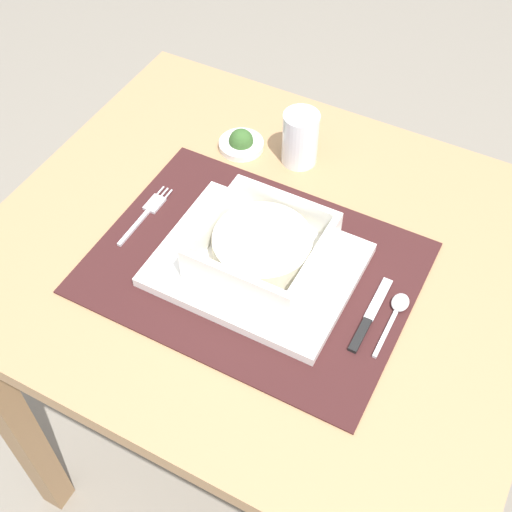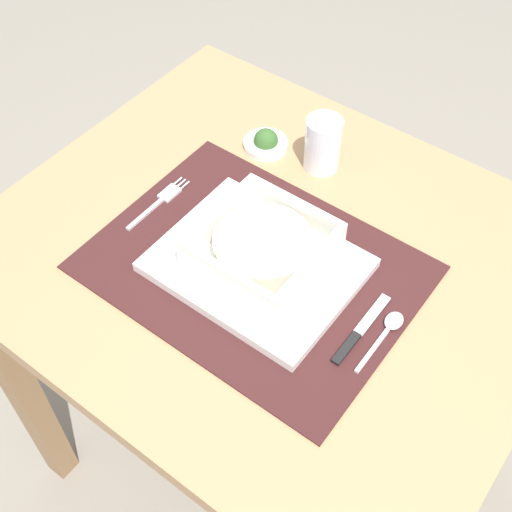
# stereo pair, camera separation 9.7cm
# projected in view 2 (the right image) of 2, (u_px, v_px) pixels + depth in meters

# --- Properties ---
(ground_plane) EXTENTS (6.00, 6.00, 0.00)m
(ground_plane) POSITION_uv_depth(u_px,v_px,m) (266.00, 456.00, 1.60)
(ground_plane) COLOR gray
(dining_table) EXTENTS (0.83, 0.70, 0.76)m
(dining_table) POSITION_uv_depth(u_px,v_px,m) (271.00, 298.00, 1.11)
(dining_table) COLOR #A37A51
(dining_table) RESTS_ON ground
(placemat) EXTENTS (0.46, 0.34, 0.00)m
(placemat) POSITION_uv_depth(u_px,v_px,m) (256.00, 268.00, 0.99)
(placemat) COLOR #381919
(placemat) RESTS_ON dining_table
(serving_plate) EXTENTS (0.28, 0.22, 0.02)m
(serving_plate) POSITION_uv_depth(u_px,v_px,m) (257.00, 265.00, 0.98)
(serving_plate) COLOR white
(serving_plate) RESTS_ON placemat
(porridge_bowl) EXTENTS (0.17, 0.17, 0.06)m
(porridge_bowl) POSITION_uv_depth(u_px,v_px,m) (263.00, 249.00, 0.96)
(porridge_bowl) COLOR white
(porridge_bowl) RESTS_ON serving_plate
(fork) EXTENTS (0.02, 0.14, 0.00)m
(fork) POSITION_uv_depth(u_px,v_px,m) (162.00, 199.00, 1.07)
(fork) COLOR silver
(fork) RESTS_ON placemat
(spoon) EXTENTS (0.02, 0.11, 0.01)m
(spoon) POSITION_uv_depth(u_px,v_px,m) (390.00, 327.00, 0.92)
(spoon) COLOR silver
(spoon) RESTS_ON placemat
(butter_knife) EXTENTS (0.01, 0.13, 0.01)m
(butter_knife) POSITION_uv_depth(u_px,v_px,m) (358.00, 333.00, 0.91)
(butter_knife) COLOR black
(butter_knife) RESTS_ON placemat
(drinking_glass) EXTENTS (0.06, 0.06, 0.09)m
(drinking_glass) POSITION_uv_depth(u_px,v_px,m) (323.00, 146.00, 1.10)
(drinking_glass) COLOR white
(drinking_glass) RESTS_ON dining_table
(condiment_saucer) EXTENTS (0.08, 0.08, 0.04)m
(condiment_saucer) POSITION_uv_depth(u_px,v_px,m) (266.00, 143.00, 1.15)
(condiment_saucer) COLOR white
(condiment_saucer) RESTS_ON dining_table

